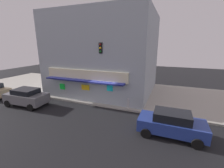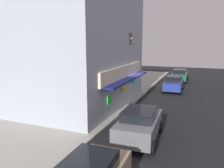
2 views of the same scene
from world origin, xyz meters
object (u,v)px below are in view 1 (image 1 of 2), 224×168
(pedestrian, at_px, (90,88))
(parked_car_grey, at_px, (27,97))
(trash_can, at_px, (75,90))
(parked_car_blue, at_px, (171,124))
(traffic_light, at_px, (102,65))
(fire_hydrant, at_px, (128,103))
(potted_plant_by_doorway, at_px, (65,89))

(pedestrian, bearing_deg, parked_car_grey, -140.04)
(trash_can, relative_size, pedestrian, 0.49)
(trash_can, distance_m, parked_car_grey, 4.95)
(parked_car_blue, xyz_separation_m, parked_car_grey, (-13.05, 0.27, 0.02))
(traffic_light, xyz_separation_m, fire_hydrant, (2.64, -0.12, -3.32))
(traffic_light, bearing_deg, potted_plant_by_doorway, 167.16)
(pedestrian, height_order, parked_car_grey, pedestrian)
(traffic_light, distance_m, fire_hydrant, 4.24)
(fire_hydrant, relative_size, parked_car_grey, 0.23)
(traffic_light, distance_m, potted_plant_by_doorway, 6.55)
(trash_can, bearing_deg, fire_hydrant, -12.01)
(potted_plant_by_doorway, distance_m, parked_car_grey, 4.33)
(fire_hydrant, xyz_separation_m, parked_car_grey, (-9.37, -2.77, 0.25))
(potted_plant_by_doorway, xyz_separation_m, parked_car_grey, (-1.19, -4.16, 0.18))
(parked_car_blue, relative_size, parked_car_grey, 1.01)
(pedestrian, distance_m, potted_plant_by_doorway, 3.58)
(traffic_light, relative_size, parked_car_blue, 1.45)
(potted_plant_by_doorway, distance_m, parked_car_blue, 12.66)
(parked_car_blue, bearing_deg, trash_can, 156.82)
(trash_can, relative_size, potted_plant_by_doorway, 0.94)
(trash_can, bearing_deg, potted_plant_by_doorway, -177.38)
(pedestrian, xyz_separation_m, parked_car_grey, (-4.74, -3.97, -0.26))
(fire_hydrant, relative_size, trash_can, 1.11)
(parked_car_blue, bearing_deg, fire_hydrant, 140.40)
(fire_hydrant, bearing_deg, traffic_light, 177.35)
(fire_hydrant, distance_m, potted_plant_by_doorway, 8.30)
(parked_car_grey, bearing_deg, potted_plant_by_doorway, 74.03)
(trash_can, xyz_separation_m, potted_plant_by_doorway, (-1.37, -0.06, 0.10))
(traffic_light, relative_size, trash_can, 6.95)
(fire_hydrant, relative_size, potted_plant_by_doorway, 1.04)
(traffic_light, height_order, trash_can, traffic_light)
(pedestrian, height_order, parked_car_blue, pedestrian)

